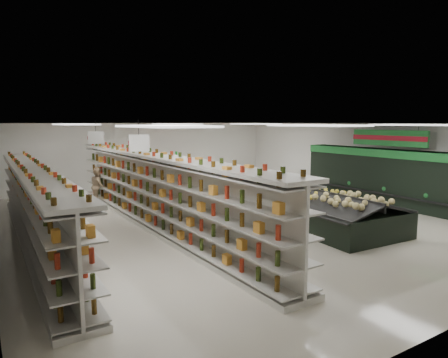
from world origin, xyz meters
TOP-DOWN VIEW (x-y plane):
  - floor at (0.00, 0.00)m, footprint 16.00×16.00m
  - ceiling at (0.00, 0.00)m, footprint 14.00×16.00m
  - wall_back at (0.00, 8.00)m, footprint 14.00×0.02m
  - wall_right at (7.00, 0.00)m, footprint 0.02×16.00m
  - produce_wall_case at (6.53, -1.50)m, footprint 0.93×8.00m
  - aisle_sign_near at (-3.80, -2.00)m, footprint 0.52×0.06m
  - aisle_sign_far at (-3.80, 2.00)m, footprint 0.52×0.06m
  - hortifruti_banner at (6.25, -1.50)m, footprint 0.12×3.20m
  - gondola_left at (-5.87, 0.53)m, footprint 1.01×11.67m
  - gondola_center at (-2.47, 0.28)m, footprint 1.17×13.07m
  - produce_island at (2.07, -0.96)m, footprint 3.11×7.70m
  - soda_endcap at (0.55, 6.59)m, footprint 1.39×1.00m
  - shopper_main at (-1.00, -1.01)m, footprint 0.78×0.64m
  - shopper_background at (-3.09, 4.75)m, footprint 0.61×0.81m

SIDE VIEW (x-z plane):
  - floor at x=0.00m, z-range 0.00..0.00m
  - produce_island at x=2.07m, z-range -0.05..1.08m
  - shopper_background at x=-3.09m, z-range 0.00..1.48m
  - soda_endcap at x=0.55m, z-range -0.03..1.66m
  - shopper_main at x=-1.00m, z-range 0.00..1.84m
  - gondola_left at x=-5.87m, z-range -0.08..1.94m
  - gondola_center at x=-2.47m, z-range -0.09..2.17m
  - produce_wall_case at x=6.53m, z-range 0.14..2.34m
  - wall_back at x=0.00m, z-range 0.00..3.20m
  - wall_right at x=7.00m, z-range 0.00..3.20m
  - hortifruti_banner at x=6.25m, z-range 2.18..3.13m
  - aisle_sign_near at x=-3.80m, z-range 2.38..3.13m
  - aisle_sign_far at x=-3.80m, z-range 2.38..3.13m
  - ceiling at x=0.00m, z-range 3.19..3.21m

